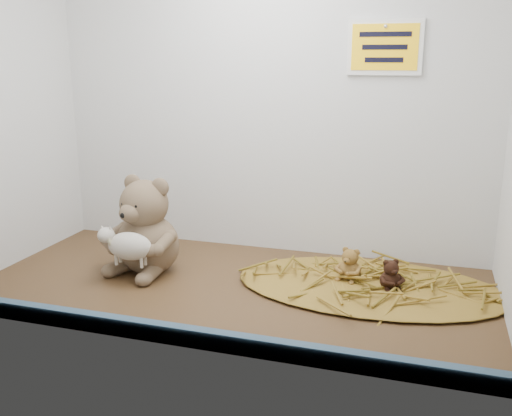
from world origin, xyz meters
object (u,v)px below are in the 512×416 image
(mini_teddy_brown, at_px, (391,273))
(main_teddy, at_px, (147,224))
(mini_teddy_tan, at_px, (350,263))
(toy_lamb, at_px, (130,246))

(mini_teddy_brown, bearing_deg, main_teddy, 150.12)
(main_teddy, relative_size, mini_teddy_brown, 3.42)
(mini_teddy_tan, bearing_deg, mini_teddy_brown, 0.86)
(main_teddy, height_order, mini_teddy_brown, main_teddy)
(mini_teddy_brown, bearing_deg, toy_lamb, 158.36)
(main_teddy, height_order, toy_lamb, main_teddy)
(toy_lamb, bearing_deg, mini_teddy_tan, 16.77)
(main_teddy, height_order, mini_teddy_tan, main_teddy)
(mini_teddy_tan, relative_size, mini_teddy_brown, 1.12)
(mini_teddy_tan, distance_m, mini_teddy_brown, 0.10)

